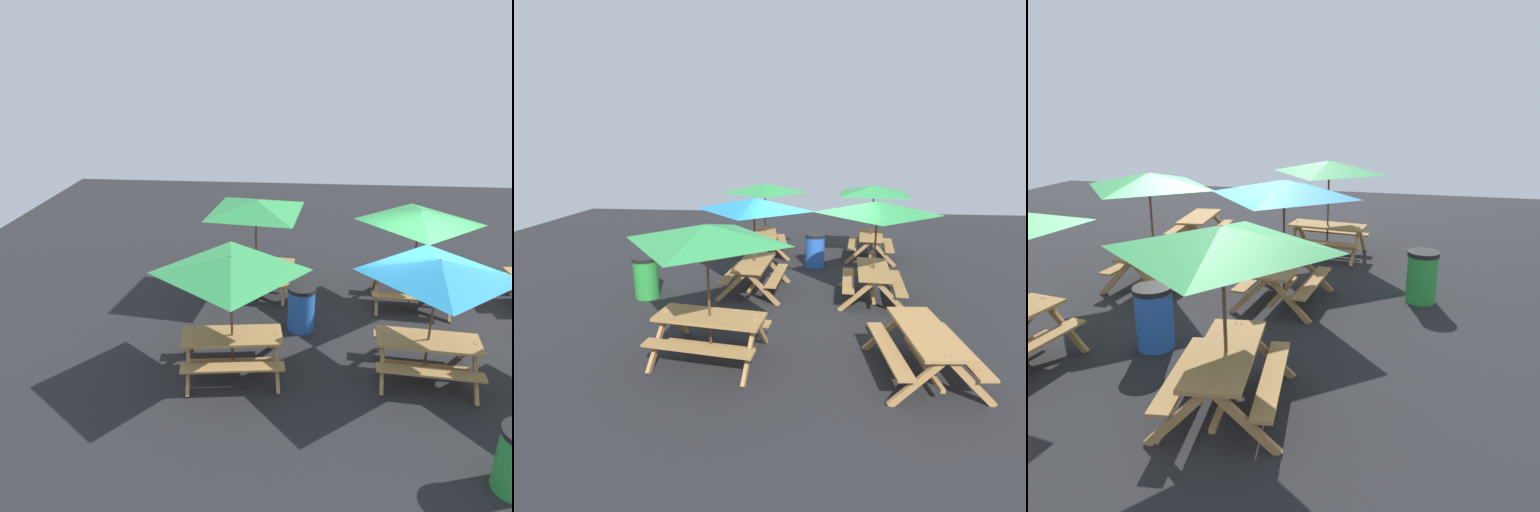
{
  "view_description": "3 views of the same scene",
  "coord_description": "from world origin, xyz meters",
  "views": [
    {
      "loc": [
        -2.6,
        -9.18,
        5.54
      ],
      "look_at": [
        -3.53,
        1.82,
        0.9
      ],
      "focal_mm": 35.0,
      "sensor_mm": 36.0,
      "label": 1
    },
    {
      "loc": [
        8.97,
        -0.09,
        3.49
      ],
      "look_at": [
        -0.23,
        -1.03,
        0.9
      ],
      "focal_mm": 28.0,
      "sensor_mm": 36.0,
      "label": 2
    },
    {
      "loc": [
        -8.68,
        -3.47,
        3.58
      ],
      "look_at": [
        -0.2,
        -1.4,
        0.9
      ],
      "focal_mm": 35.0,
      "sensor_mm": 36.0,
      "label": 3
    }
  ],
  "objects": [
    {
      "name": "ground_plane",
      "position": [
        0.0,
        0.0,
        0.0
      ],
      "size": [
        24.69,
        24.69,
        0.0
      ],
      "primitive_type": "plane",
      "color": "#232326",
      "rests_on": "ground"
    },
    {
      "name": "picnic_table_0",
      "position": [
        3.02,
        -1.7,
        1.99
      ],
      "size": [
        2.24,
        2.24,
        2.34
      ],
      "rotation": [
        0.0,
        0.0,
        1.44
      ],
      "color": "#A87A44",
      "rests_on": "ground"
    },
    {
      "name": "picnic_table_1",
      "position": [
        -3.53,
        1.82,
        1.99
      ],
      "size": [
        2.81,
        2.81,
        2.34
      ],
      "rotation": [
        0.0,
        0.0,
        -0.13
      ],
      "color": "#A87A44",
      "rests_on": "ground"
    },
    {
      "name": "picnic_table_2",
      "position": [
        -0.2,
        -1.4,
        1.99
      ],
      "size": [
        2.18,
        2.18,
        2.34
      ],
      "rotation": [
        0.0,
        0.0,
        -0.09
      ],
      "color": "#A87A44",
      "rests_on": "ground"
    },
    {
      "name": "picnic_table_3",
      "position": [
        0.08,
        1.38,
        1.99
      ],
      "size": [
        2.16,
        2.16,
        2.34
      ],
      "rotation": [
        0.0,
        0.0,
        -0.08
      ],
      "color": "#A87A44",
      "rests_on": "ground"
    },
    {
      "name": "picnic_table_4",
      "position": [
        3.21,
        1.72,
        0.56
      ],
      "size": [
        1.93,
        1.69,
        0.81
      ],
      "rotation": [
        0.0,
        0.0,
        0.1
      ],
      "color": "#A87A44",
      "rests_on": "ground"
    },
    {
      "name": "picnic_table_5",
      "position": [
        -3.68,
        -1.54,
        1.99
      ],
      "size": [
        2.24,
        2.24,
        2.34
      ],
      "rotation": [
        0.0,
        0.0,
        0.13
      ],
      "color": "#A87A44",
      "rests_on": "ground"
    },
    {
      "name": "trash_bin_blue",
      "position": [
        -2.43,
        0.07,
        0.49
      ],
      "size": [
        0.59,
        0.59,
        0.98
      ],
      "color": "blue",
      "rests_on": "ground"
    },
    {
      "name": "trash_bin_green",
      "position": [
        0.44,
        -3.89,
        0.49
      ],
      "size": [
        0.59,
        0.59,
        0.98
      ],
      "color": "green",
      "rests_on": "ground"
    }
  ]
}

